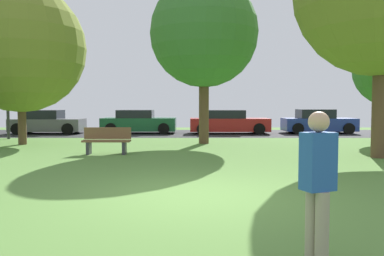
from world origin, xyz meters
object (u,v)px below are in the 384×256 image
Objects in this scene: parked_car_green at (139,122)px; street_lamp_post at (8,93)px; parked_car_blue at (318,122)px; oak_tree_right at (204,33)px; maple_tree_near at (21,48)px; park_bench at (107,140)px; person_thrower at (318,182)px; parked_car_grey at (48,123)px; parked_car_red at (229,123)px.

street_lamp_post is at bearing -146.24° from parked_car_green.
oak_tree_right is at bearing -137.87° from parked_car_blue.
street_lamp_post is (-1.83, 2.72, -1.77)m from maple_tree_near.
street_lamp_post is (-16.34, -3.90, 1.61)m from parked_car_blue.
park_bench is 0.36× the size of street_lamp_post.
street_lamp_post is (-10.27, 15.43, 1.37)m from person_thrower.
parked_car_green is (4.01, 6.63, -3.39)m from maple_tree_near.
maple_tree_near reaches higher than parked_car_grey.
parked_car_blue reaches higher than parked_car_red.
maple_tree_near is at bearing -176.88° from oak_tree_right.
person_thrower reaches higher than parked_car_red.
person_thrower is 1.01× the size of park_bench.
oak_tree_right reaches higher than parked_car_red.
parked_car_grey reaches higher than park_bench.
maple_tree_near is (-7.65, -0.42, -0.67)m from oak_tree_right.
parked_car_blue is 16.88m from street_lamp_post.
parked_car_grey is 0.98× the size of parked_car_blue.
street_lamp_post is at bearing 101.94° from person_thrower.
parked_car_grey and parked_car_red have the same top height.
park_bench is (0.24, -9.90, -0.17)m from parked_car_green.
oak_tree_right is 10.10m from parked_car_blue.
person_thrower is 0.36× the size of street_lamp_post.
oak_tree_right reaches higher than parked_car_green.
maple_tree_near is at bearing -78.88° from parked_car_grey.
street_lamp_post reaches higher than park_bench.
oak_tree_right is 8.26m from parked_car_green.
maple_tree_near is 4.19× the size of park_bench.
parked_car_blue is (10.50, -0.00, 0.01)m from parked_car_green.
parked_car_red reaches higher than park_bench.
oak_tree_right reaches higher than maple_tree_near.
parked_car_red is at bearing -177.11° from parked_car_blue.
maple_tree_near is 1.66× the size of parked_car_grey.
parked_car_green is at bearing -88.59° from park_bench.
parked_car_green is 1.04× the size of parked_car_blue.
person_thrower is at bearing -63.06° from parked_car_grey.
parked_car_grey is (-1.24, 6.33, -3.40)m from maple_tree_near.
parked_car_green is 7.21m from street_lamp_post.
person_thrower reaches higher than parked_car_grey.
parked_car_green is at bearing 81.19° from person_thrower.
person_thrower reaches higher than park_bench.
oak_tree_right reaches higher than parked_car_blue.
parked_car_red is 11.78m from street_lamp_post.
oak_tree_right reaches higher than street_lamp_post.
street_lamp_post reaches higher than parked_car_red.
oak_tree_right is at bearing -105.14° from parked_car_red.
parked_car_grey is 2.52× the size of park_bench.
parked_car_grey is 4.00m from street_lamp_post.
park_bench is (-3.40, -3.69, -4.23)m from oak_tree_right.
street_lamp_post reaches higher than parked_car_green.
maple_tree_near is 1.48× the size of parked_car_red.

